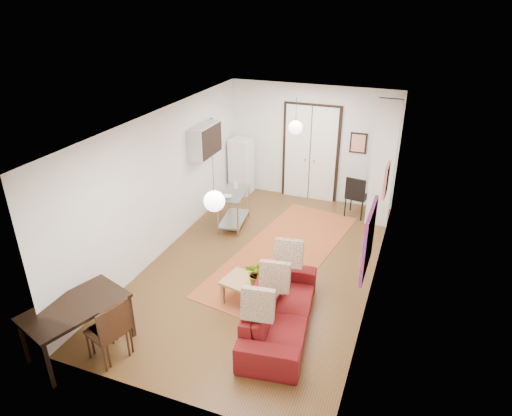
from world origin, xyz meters
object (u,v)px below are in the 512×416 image
(dining_chair_near, at_px, (113,318))
(black_side_chair, at_px, (358,191))
(dining_chair_far, at_px, (109,322))
(fridge, at_px, (241,166))
(dining_table, at_px, (75,311))
(kitchen_counter, at_px, (234,205))
(coffee_table, at_px, (252,286))
(sofa, at_px, (280,310))

(dining_chair_near, xyz_separation_m, black_side_chair, (2.59, 5.91, 0.03))
(dining_chair_far, relative_size, black_side_chair, 0.97)
(dining_chair_near, bearing_deg, black_side_chair, 175.26)
(fridge, height_order, dining_table, fridge)
(kitchen_counter, relative_size, fridge, 0.77)
(dining_chair_far, bearing_deg, black_side_chair, 175.56)
(kitchen_counter, relative_size, black_side_chair, 1.12)
(kitchen_counter, distance_m, dining_chair_far, 4.39)
(coffee_table, height_order, dining_chair_near, dining_chair_near)
(dining_table, xyz_separation_m, dining_chair_far, (0.50, 0.10, -0.14))
(fridge, bearing_deg, dining_chair_near, -81.55)
(dining_table, height_order, black_side_chair, black_side_chair)
(fridge, height_order, dining_chair_far, fridge)
(dining_chair_near, xyz_separation_m, dining_chair_far, (0.00, -0.09, 0.00))
(black_side_chair, bearing_deg, dining_table, 72.95)
(fridge, xyz_separation_m, dining_chair_near, (0.50, -6.11, -0.17))
(coffee_table, bearing_deg, dining_chair_far, -130.56)
(sofa, bearing_deg, kitchen_counter, 27.00)
(kitchen_counter, height_order, dining_table, kitchen_counter)
(dining_table, relative_size, black_side_chair, 1.59)
(coffee_table, height_order, dining_table, dining_table)
(sofa, bearing_deg, black_side_chair, -13.58)
(fridge, relative_size, dining_chair_far, 1.50)
(coffee_table, xyz_separation_m, black_side_chair, (1.06, 4.22, 0.21))
(dining_chair_near, height_order, black_side_chair, black_side_chair)
(fridge, distance_m, dining_chair_far, 6.22)
(coffee_table, height_order, fridge, fridge)
(sofa, height_order, fridge, fridge)
(coffee_table, relative_size, dining_chair_near, 1.13)
(coffee_table, bearing_deg, sofa, -30.58)
(fridge, bearing_deg, dining_chair_far, -81.61)
(dining_table, bearing_deg, black_side_chair, 63.16)
(coffee_table, bearing_deg, black_side_chair, 75.90)
(sofa, distance_m, dining_table, 3.07)
(dining_chair_far, xyz_separation_m, black_side_chair, (2.59, 6.00, 0.03))
(sofa, relative_size, dining_table, 1.44)
(coffee_table, distance_m, dining_chair_far, 2.35)
(coffee_table, height_order, dining_chair_far, dining_chair_far)
(coffee_table, relative_size, dining_table, 0.68)
(coffee_table, height_order, kitchen_counter, kitchen_counter)
(dining_chair_near, bearing_deg, dining_table, -50.77)
(fridge, height_order, black_side_chair, fridge)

